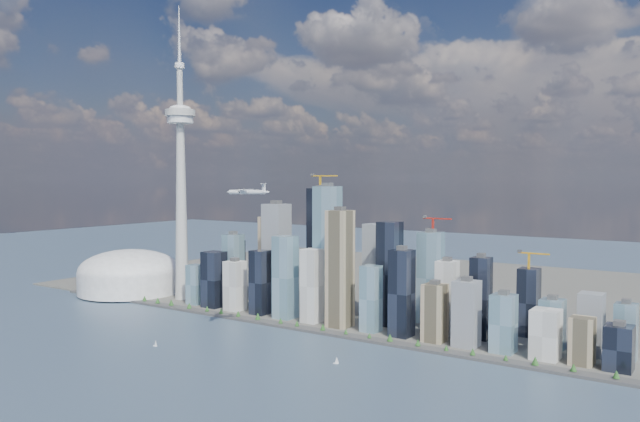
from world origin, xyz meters
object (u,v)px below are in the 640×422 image
Objects in this scene: needle_tower at (181,177)px; sailboat_west at (155,344)px; dome_stadium at (129,274)px; airplane at (248,191)px; sailboat_east at (336,361)px.

sailboat_west is at bearing -49.88° from needle_tower.
needle_tower reaches higher than sailboat_west.
airplane is (459.18, -169.68, 175.23)m from dome_stadium.
dome_stadium is 519.95m from airplane.
sailboat_west is at bearing -34.41° from dome_stadium.
needle_tower is at bearing 125.87° from sailboat_west.
airplane is (319.18, -179.68, -21.17)m from needle_tower.
needle_tower is 2.75× the size of dome_stadium.
dome_stadium is 626.44m from sailboat_east.
sailboat_east reaches higher than sailboat_west.
needle_tower is 401.71m from sailboat_west.
airplane is 6.02× the size of sailboat_west.
sailboat_west is (210.97, -250.37, -232.77)m from needle_tower.
sailboat_east is (251.26, 71.73, 0.12)m from sailboat_west.
dome_stadium is at bearing 147.17° from sailboat_east.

